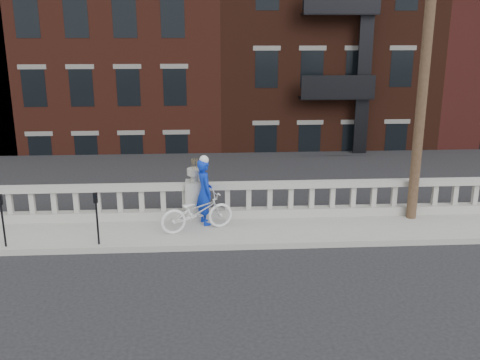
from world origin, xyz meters
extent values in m
plane|color=black|center=(0.00, 0.00, 0.00)|extent=(120.00, 120.00, 0.00)
cube|color=gray|center=(0.00, 3.00, 0.07)|extent=(32.00, 2.20, 0.15)
cube|color=gray|center=(0.00, 3.95, 0.28)|extent=(28.00, 0.34, 0.25)
cube|color=gray|center=(0.00, 3.95, 1.10)|extent=(28.00, 0.34, 0.16)
cube|color=gray|center=(0.00, 3.95, 0.70)|extent=(0.55, 0.55, 1.10)
cylinder|color=gray|center=(0.00, 3.95, 1.35)|extent=(0.24, 0.24, 0.20)
cylinder|color=gray|center=(0.00, 3.95, 1.53)|extent=(0.44, 0.44, 0.18)
cube|color=#605E59|center=(0.00, 4.30, -2.42)|extent=(36.00, 0.50, 5.15)
cube|color=black|center=(0.00, 25.95, -5.25)|extent=(80.00, 44.00, 0.50)
cube|color=#595651|center=(-2.00, 8.45, -3.00)|extent=(16.00, 7.00, 4.00)
cube|color=#595651|center=(22.00, 32.95, 4.00)|extent=(14.00, 14.00, 18.00)
cube|color=#471D14|center=(-4.00, 19.95, 2.00)|extent=(10.00, 14.00, 14.00)
cube|color=#34160E|center=(6.00, 19.95, 2.75)|extent=(10.00, 14.00, 15.50)
cube|color=#541E19|center=(16.00, 19.95, 1.00)|extent=(10.00, 14.00, 12.00)
cylinder|color=#422D1E|center=(6.20, 3.60, 5.15)|extent=(0.28, 0.28, 10.00)
cylinder|color=black|center=(-4.72, 2.15, 0.70)|extent=(0.05, 0.05, 1.10)
cube|color=black|center=(-4.72, 2.15, 1.38)|extent=(0.10, 0.08, 0.26)
cylinder|color=black|center=(-2.42, 2.15, 0.70)|extent=(0.05, 0.05, 1.10)
cube|color=black|center=(-2.42, 2.15, 1.38)|extent=(0.10, 0.08, 0.26)
cube|color=black|center=(-2.42, 2.10, 1.42)|extent=(0.06, 0.01, 0.08)
imported|color=white|center=(0.05, 2.98, 0.68)|extent=(2.12, 1.32, 1.05)
imported|color=#0C2BB6|center=(0.26, 3.49, 1.07)|extent=(0.63, 0.78, 1.84)
camera|label=1|loc=(0.36, -10.61, 5.39)|focal=40.00mm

